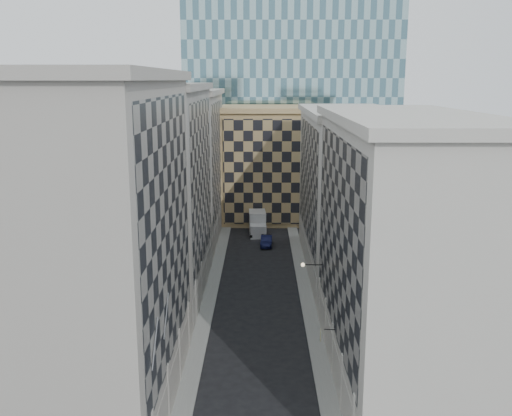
{
  "coord_description": "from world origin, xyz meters",
  "views": [
    {
      "loc": [
        0.28,
        -26.65,
        23.03
      ],
      "look_at": [
        -0.09,
        15.31,
        13.58
      ],
      "focal_mm": 40.0,
      "sensor_mm": 36.0,
      "label": 1
    }
  ],
  "objects": [
    {
      "name": "bldg_right_a",
      "position": [
        10.88,
        15.0,
        10.32
      ],
      "size": [
        10.8,
        26.8,
        20.7
      ],
      "color": "beige",
      "rests_on": "ground"
    },
    {
      "name": "bracket_lamp",
      "position": [
        4.38,
        24.0,
        6.2
      ],
      "size": [
        1.98,
        0.36,
        0.36
      ],
      "color": "black",
      "rests_on": "ground"
    },
    {
      "name": "bldg_right_b",
      "position": [
        10.89,
        42.0,
        9.85
      ],
      "size": [
        10.8,
        28.8,
        19.7
      ],
      "color": "beige",
      "rests_on": "ground"
    },
    {
      "name": "bldg_left_c",
      "position": [
        -10.88,
        55.0,
        10.83
      ],
      "size": [
        10.8,
        22.8,
        21.7
      ],
      "color": "#A59E95",
      "rests_on": "ground"
    },
    {
      "name": "bldg_left_b",
      "position": [
        -10.88,
        33.0,
        11.32
      ],
      "size": [
        10.8,
        22.8,
        22.7
      ],
      "color": "gray",
      "rests_on": "ground"
    },
    {
      "name": "bldg_left_a",
      "position": [
        -10.88,
        11.0,
        11.82
      ],
      "size": [
        10.8,
        22.8,
        23.7
      ],
      "color": "#A59E95",
      "rests_on": "ground"
    },
    {
      "name": "church_tower",
      "position": [
        0.0,
        82.0,
        26.95
      ],
      "size": [
        7.2,
        7.2,
        51.5
      ],
      "color": "#2B2721",
      "rests_on": "ground"
    },
    {
      "name": "box_truck",
      "position": [
        -0.23,
        57.65,
        1.46
      ],
      "size": [
        2.76,
        6.2,
        3.34
      ],
      "rotation": [
        0.0,
        0.0,
        0.05
      ],
      "color": "beige",
      "rests_on": "ground"
    },
    {
      "name": "sidewalk_east",
      "position": [
        5.25,
        30.0,
        0.07
      ],
      "size": [
        1.5,
        100.0,
        0.15
      ],
      "primitive_type": "cube",
      "color": "gray",
      "rests_on": "ground"
    },
    {
      "name": "tan_block",
      "position": [
        2.0,
        67.9,
        9.44
      ],
      "size": [
        16.8,
        14.8,
        18.8
      ],
      "color": "tan",
      "rests_on": "ground"
    },
    {
      "name": "flagpoles_left",
      "position": [
        -5.9,
        6.0,
        8.0
      ],
      "size": [
        0.1,
        6.33,
        2.33
      ],
      "color": "gray",
      "rests_on": "ground"
    },
    {
      "name": "shop_sign",
      "position": [
        4.95,
        14.15,
        3.83
      ],
      "size": [
        1.21,
        0.78,
        0.86
      ],
      "rotation": [
        0.0,
        0.0,
        -0.08
      ],
      "color": "black",
      "rests_on": "ground"
    },
    {
      "name": "dark_car",
      "position": [
        1.06,
        51.13,
        0.74
      ],
      "size": [
        1.72,
        4.53,
        1.48
      ],
      "primitive_type": "imported",
      "rotation": [
        0.0,
        0.0,
        -0.03
      ],
      "color": "#0E1236",
      "rests_on": "ground"
    },
    {
      "name": "sidewalk_west",
      "position": [
        -5.25,
        30.0,
        0.07
      ],
      "size": [
        1.5,
        100.0,
        0.15
      ],
      "primitive_type": "cube",
      "color": "gray",
      "rests_on": "ground"
    }
  ]
}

